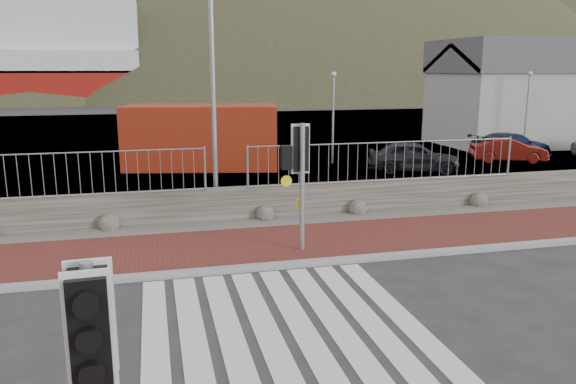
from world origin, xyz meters
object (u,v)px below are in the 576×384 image
object	(u,v)px
traffic_signal_far	(301,160)
car_b	(508,150)
streetlight	(217,54)
shipping_container	(202,137)
car_a	(414,157)
traffic_signal_near	(93,349)
car_c	(511,145)

from	to	relation	value
traffic_signal_far	car_b	bearing A→B (deg)	-143.82
streetlight	shipping_container	world-z (taller)	streetlight
traffic_signal_far	car_a	xyz separation A→B (m)	(7.35, 9.15, -1.57)
traffic_signal_near	car_c	xyz separation A→B (m)	(17.48, 19.16, -1.36)
streetlight	car_a	distance (m)	10.77
traffic_signal_near	car_b	xyz separation A→B (m)	(16.65, 18.19, -1.42)
traffic_signal_far	car_c	world-z (taller)	traffic_signal_far
traffic_signal_near	streetlight	xyz separation A→B (m)	(2.48, 11.88, 2.68)
streetlight	shipping_container	xyz separation A→B (m)	(0.19, 8.10, -3.30)
shipping_container	car_c	size ratio (longest dim) A/B	1.54
car_a	traffic_signal_near	bearing A→B (deg)	164.88
traffic_signal_near	car_c	world-z (taller)	traffic_signal_near
traffic_signal_far	shipping_container	bearing A→B (deg)	-87.83
shipping_container	streetlight	bearing A→B (deg)	-79.52
traffic_signal_near	car_c	distance (m)	25.97
traffic_signal_far	shipping_container	world-z (taller)	traffic_signal_far
traffic_signal_far	shipping_container	size ratio (longest dim) A/B	0.47
traffic_signal_far	car_b	distance (m)	16.66
traffic_signal_near	shipping_container	bearing A→B (deg)	79.75
traffic_signal_near	car_a	distance (m)	20.24
traffic_signal_far	car_b	xyz separation A→B (m)	(12.82, 10.52, -1.65)
traffic_signal_near	car_a	xyz separation A→B (m)	(11.18, 16.82, -1.33)
car_a	shipping_container	bearing A→B (deg)	88.08
car_a	traffic_signal_far	bearing A→B (deg)	159.72
car_c	shipping_container	bearing A→B (deg)	77.58
shipping_container	car_c	xyz separation A→B (m)	(14.80, -0.82, -0.74)
streetlight	car_a	xyz separation A→B (m)	(8.70, 4.94, -4.01)
streetlight	traffic_signal_far	bearing A→B (deg)	-75.12
traffic_signal_near	shipping_container	world-z (taller)	traffic_signal_near
shipping_container	car_b	world-z (taller)	shipping_container
streetlight	car_b	world-z (taller)	streetlight
car_a	car_c	size ratio (longest dim) A/B	0.89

